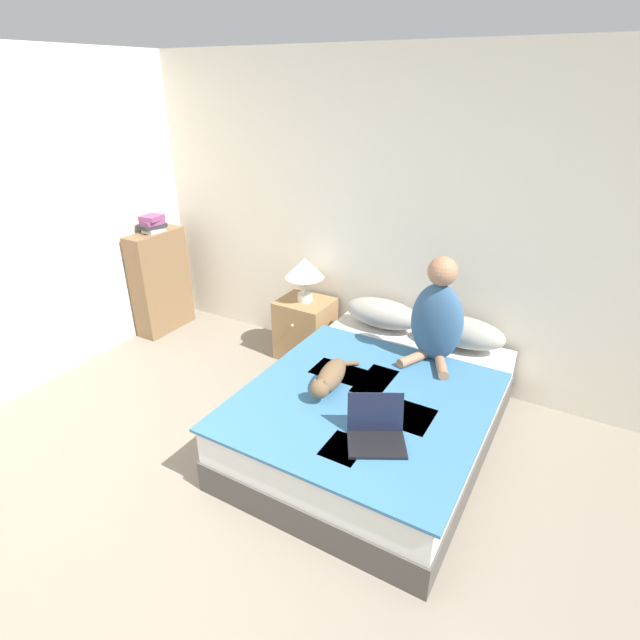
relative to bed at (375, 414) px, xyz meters
The scene contains 12 objects.
wall_back 1.57m from the bed, 115.71° to the left, with size 5.42×0.05×2.55m.
wall_side 2.97m from the bed, behind, with size 0.05×4.01×2.55m.
bed is the anchor object (origin of this frame).
pillow_near 0.95m from the bed, 111.90° to the left, with size 0.64×0.29×0.23m.
pillow_far 0.95m from the bed, 68.10° to the left, with size 0.64×0.29×0.23m.
person_sitting 0.80m from the bed, 68.12° to the left, with size 0.38×0.37×0.78m.
cat_tabby 0.45m from the bed, 143.35° to the right, with size 0.24×0.61×0.18m.
laptop_open 0.64m from the bed, 66.32° to the right, with size 0.42×0.40×0.24m.
nightstand 1.31m from the bed, 143.23° to the left, with size 0.46×0.42×0.55m.
table_lamp 1.45m from the bed, 143.18° to the left, with size 0.34×0.34×0.39m.
bookshelf 2.65m from the bed, 167.95° to the left, with size 0.22×0.59×1.01m.
book_stack_top 2.77m from the bed, 167.89° to the left, with size 0.20×0.25×0.16m.
Camera 1 is at (1.59, -0.64, 2.32)m, focal length 28.00 mm.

